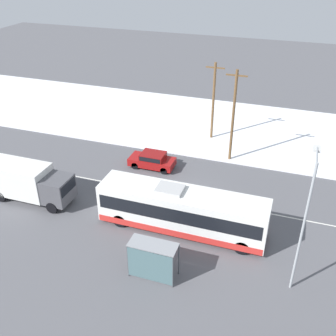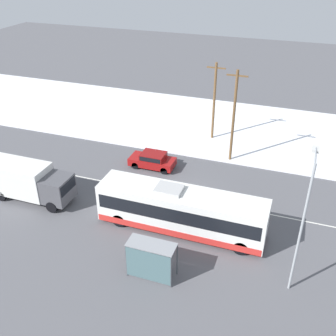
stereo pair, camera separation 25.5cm
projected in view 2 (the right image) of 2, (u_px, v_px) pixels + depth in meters
name	position (u px, v px, depth m)	size (l,w,h in m)	color
ground_plane	(185.00, 197.00, 30.95)	(120.00, 120.00, 0.00)	#56565B
snow_lot	(224.00, 127.00, 42.48)	(80.00, 15.26, 0.12)	white
lane_marking_center	(185.00, 197.00, 30.95)	(60.00, 0.12, 0.00)	silver
city_bus	(181.00, 210.00, 26.80)	(11.59, 2.57, 3.26)	white
box_truck	(26.00, 180.00, 30.12)	(7.13, 2.30, 2.94)	silver
sedan_car	(153.00, 160.00, 34.72)	(4.01, 1.80, 1.38)	maroon
pedestrian_at_stop	(153.00, 247.00, 24.45)	(0.58, 0.26, 1.62)	#23232D
bus_shelter	(150.00, 257.00, 22.75)	(2.87, 1.20, 2.40)	gray
streetlamp	(304.00, 213.00, 20.64)	(0.36, 2.37, 8.35)	#9EA3A8
utility_pole_roadside	(234.00, 116.00, 33.98)	(1.80, 0.24, 8.44)	brown
utility_pole_snowlot	(214.00, 101.00, 38.10)	(1.80, 0.24, 7.79)	brown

